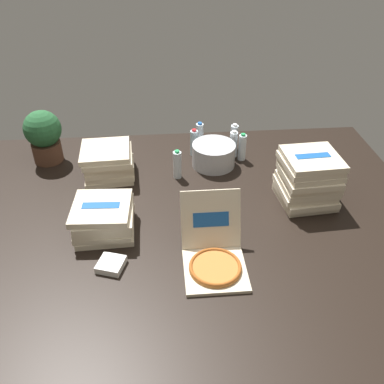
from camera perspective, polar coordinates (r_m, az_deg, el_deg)
name	(u,v)px	position (r m, az deg, el deg)	size (l,w,h in m)	color
ground_plane	(188,220)	(2.72, -0.56, -3.83)	(3.20, 2.40, 0.02)	black
open_pizza_box	(214,255)	(2.37, 3.04, -8.58)	(0.35, 0.49, 0.35)	beige
pizza_stack_center_far	(308,179)	(2.88, 15.64, 1.74)	(0.38, 0.40, 0.35)	beige
pizza_stack_left_mid	(108,162)	(3.13, -11.42, 4.04)	(0.39, 0.40, 0.23)	beige
pizza_stack_right_mid	(104,218)	(2.62, -11.98, -3.56)	(0.37, 0.37, 0.20)	beige
ice_bucket	(214,155)	(3.22, 2.98, 5.13)	(0.33, 0.33, 0.18)	#B7BABF
water_bottle_0	(177,165)	(3.06, -2.03, 3.78)	(0.06, 0.06, 0.23)	white
water_bottle_1	(242,147)	(3.30, 6.91, 6.12)	(0.06, 0.06, 0.23)	white
water_bottle_2	(200,136)	(3.45, 1.06, 7.75)	(0.06, 0.06, 0.23)	white
water_bottle_3	(233,144)	(3.34, 5.71, 6.55)	(0.06, 0.06, 0.23)	white
water_bottle_4	(194,143)	(3.34, 0.28, 6.79)	(0.06, 0.06, 0.23)	silver
water_bottle_5	(234,137)	(3.44, 5.81, 7.48)	(0.06, 0.06, 0.23)	white
potted_plant	(44,135)	(3.40, -19.69, 7.40)	(0.28, 0.28, 0.42)	#513323
napkin_pile	(111,264)	(2.42, -11.06, -9.74)	(0.14, 0.14, 0.04)	white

